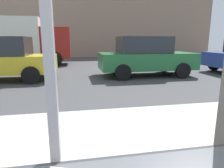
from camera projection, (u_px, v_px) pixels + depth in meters
ground_plane at (73, 76)px, 8.87m from camera, size 60.00×60.00×0.00m
sidewalk_strip at (69, 151)px, 2.71m from camera, size 16.00×2.80×0.13m
building_facade_far at (72, 25)px, 18.42m from camera, size 28.00×1.20×5.96m
parked_car_green at (145, 56)px, 8.76m from camera, size 4.13×1.99×1.72m
box_truck at (13, 40)px, 12.32m from camera, size 6.65×2.44×2.91m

